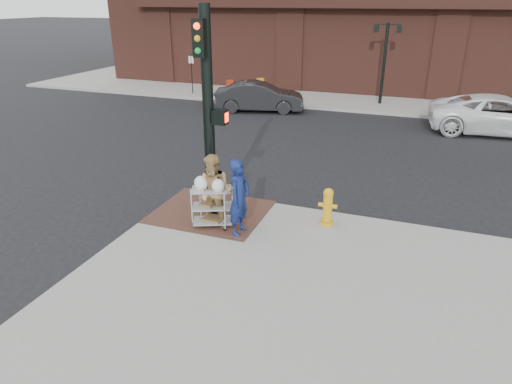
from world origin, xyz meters
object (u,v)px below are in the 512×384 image
at_px(traffic_signal_pole, 209,111).
at_px(pedestrian_tan, 215,192).
at_px(utility_cart, 212,203).
at_px(lamp_post, 385,55).
at_px(minivan_white, 500,115).
at_px(fire_hydrant, 328,206).
at_px(sedan_dark, 259,97).
at_px(woman_blue, 239,197).

height_order(traffic_signal_pole, pedestrian_tan, traffic_signal_pole).
xyz_separation_m(pedestrian_tan, utility_cart, (-0.10, 0.04, -0.32)).
bearing_deg(traffic_signal_pole, lamp_post, 80.76).
height_order(minivan_white, utility_cart, minivan_white).
height_order(lamp_post, traffic_signal_pole, traffic_signal_pole).
distance_m(utility_cart, fire_hydrant, 2.78).
bearing_deg(lamp_post, fire_hydrant, -88.59).
xyz_separation_m(minivan_white, utility_cart, (-7.47, -12.06, -0.05)).
xyz_separation_m(sedan_dark, minivan_white, (10.79, -0.39, 0.06)).
bearing_deg(sedan_dark, pedestrian_tan, 179.74).
bearing_deg(sedan_dark, fire_hydrant, -168.30).
bearing_deg(pedestrian_tan, sedan_dark, 106.18).
distance_m(lamp_post, minivan_white, 6.66).
xyz_separation_m(lamp_post, pedestrian_tan, (-2.13, -15.79, -1.57)).
distance_m(minivan_white, fire_hydrant, 12.10).
bearing_deg(utility_cart, pedestrian_tan, -22.51).
relative_size(minivan_white, fire_hydrant, 5.92).
bearing_deg(woman_blue, fire_hydrant, -52.98).
relative_size(lamp_post, sedan_dark, 0.91).
xyz_separation_m(woman_blue, utility_cart, (-0.77, 0.15, -0.32)).
bearing_deg(pedestrian_tan, utility_cart, 158.32).
xyz_separation_m(lamp_post, sedan_dark, (-5.56, -3.29, -1.90)).
height_order(lamp_post, minivan_white, lamp_post).
relative_size(lamp_post, utility_cart, 3.12).
relative_size(sedan_dark, minivan_white, 0.78).
relative_size(minivan_white, utility_cart, 4.40).
relative_size(woman_blue, minivan_white, 0.32).
distance_m(pedestrian_tan, minivan_white, 14.17).
xyz_separation_m(woman_blue, sedan_dark, (-4.10, 12.61, -0.33)).
xyz_separation_m(traffic_signal_pole, fire_hydrant, (2.84, 0.47, -2.20)).
distance_m(sedan_dark, minivan_white, 10.80).
bearing_deg(minivan_white, fire_hydrant, 151.61).
xyz_separation_m(pedestrian_tan, fire_hydrant, (2.49, 1.03, -0.42)).
bearing_deg(utility_cart, minivan_white, 58.25).
relative_size(lamp_post, pedestrian_tan, 2.22).
relative_size(traffic_signal_pole, pedestrian_tan, 2.77).
xyz_separation_m(minivan_white, fire_hydrant, (-4.87, -11.08, -0.15)).
xyz_separation_m(traffic_signal_pole, minivan_white, (7.71, 11.55, -2.05)).
distance_m(sedan_dark, utility_cart, 12.89).
bearing_deg(woman_blue, lamp_post, -0.18).
bearing_deg(fire_hydrant, lamp_post, 91.41).
distance_m(traffic_signal_pole, woman_blue, 2.15).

